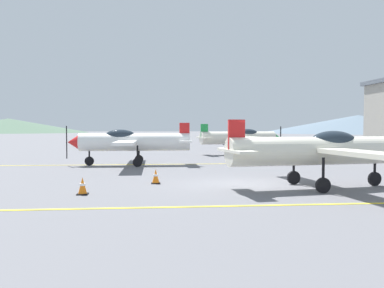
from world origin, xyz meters
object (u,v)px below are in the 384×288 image
object	(u,v)px
airplane_mid	(130,141)
airplane_far	(241,137)
traffic_cone_side	(156,176)
traffic_cone_front	(83,186)
car_sedan	(244,140)
airplane_near	(319,150)

from	to	relation	value
airplane_mid	airplane_far	xyz separation A→B (m)	(8.64, 8.50, 0.00)
airplane_far	traffic_cone_side	xyz separation A→B (m)	(-7.10, -16.23, -1.14)
airplane_mid	traffic_cone_side	distance (m)	7.96
airplane_mid	airplane_far	world-z (taller)	same
traffic_cone_side	traffic_cone_front	bearing A→B (deg)	-136.45
traffic_cone_front	traffic_cone_side	size ratio (longest dim) A/B	1.00
car_sedan	traffic_cone_front	xyz separation A→B (m)	(-11.99, -28.29, -0.56)
airplane_far	traffic_cone_side	distance (m)	17.75
airplane_near	traffic_cone_front	xyz separation A→B (m)	(-8.54, -0.65, -1.14)
traffic_cone_front	traffic_cone_side	distance (m)	3.39
airplane_near	airplane_far	bearing A→B (deg)	86.76
airplane_far	traffic_cone_front	distance (m)	20.91
airplane_far	traffic_cone_front	xyz separation A→B (m)	(-9.56, -18.56, -1.14)
airplane_far	car_sedan	size ratio (longest dim) A/B	1.86
traffic_cone_front	airplane_near	bearing A→B (deg)	4.34
car_sedan	traffic_cone_side	distance (m)	27.66
traffic_cone_front	car_sedan	bearing A→B (deg)	67.03
airplane_far	airplane_near	bearing A→B (deg)	-93.24
car_sedan	traffic_cone_front	distance (m)	30.73
airplane_mid	traffic_cone_side	world-z (taller)	airplane_mid
airplane_near	car_sedan	size ratio (longest dim) A/B	1.87
airplane_far	traffic_cone_front	size ratio (longest dim) A/B	14.39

